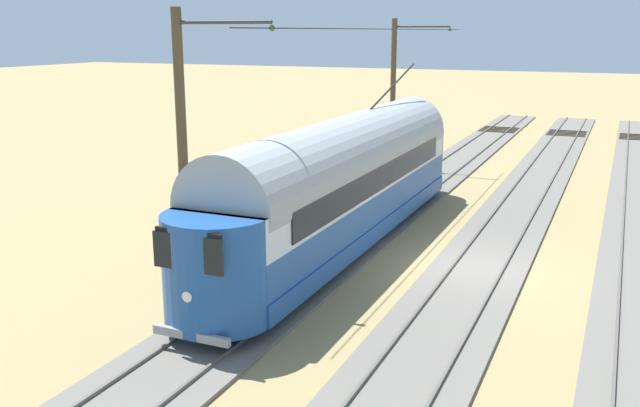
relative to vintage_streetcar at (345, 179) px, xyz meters
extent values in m
plane|color=#937F51|center=(-4.61, 0.73, -2.27)|extent=(220.00, 220.00, 0.00)
cube|color=#59544C|center=(-8.51, 0.73, -2.13)|extent=(0.07, 80.00, 0.08)
cube|color=#2D2316|center=(-9.23, -31.27, -2.16)|extent=(2.50, 0.24, 0.08)
cube|color=#2D2316|center=(-9.23, -30.62, -2.16)|extent=(2.50, 0.24, 0.08)
cube|color=#2D2316|center=(-9.23, -29.97, -2.16)|extent=(2.50, 0.24, 0.08)
cube|color=#2D2316|center=(-9.23, -29.32, -2.16)|extent=(2.50, 0.24, 0.08)
cube|color=#2D2316|center=(-9.23, -28.67, -2.16)|extent=(2.50, 0.24, 0.08)
cube|color=#666059|center=(-4.61, 0.73, -2.22)|extent=(2.80, 80.00, 0.10)
cube|color=#59544C|center=(-3.90, 0.73, -2.13)|extent=(0.07, 80.00, 0.08)
cube|color=#59544C|center=(-5.33, 0.73, -2.13)|extent=(0.07, 80.00, 0.08)
cube|color=#2D2316|center=(-4.61, -31.27, -2.16)|extent=(2.50, 0.24, 0.08)
cube|color=#2D2316|center=(-4.61, -30.62, -2.16)|extent=(2.50, 0.24, 0.08)
cube|color=#2D2316|center=(-4.61, -29.97, -2.16)|extent=(2.50, 0.24, 0.08)
cube|color=#2D2316|center=(-4.61, -29.32, -2.16)|extent=(2.50, 0.24, 0.08)
cube|color=#2D2316|center=(-4.61, -28.67, -2.16)|extent=(2.50, 0.24, 0.08)
cube|color=#666059|center=(0.00, 0.73, -2.22)|extent=(2.80, 80.00, 0.10)
cube|color=#59544C|center=(0.72, 0.73, -2.13)|extent=(0.07, 80.00, 0.08)
cube|color=#59544C|center=(-0.72, 0.73, -2.13)|extent=(0.07, 80.00, 0.08)
cube|color=#2D2316|center=(0.00, -31.27, -2.16)|extent=(2.50, 0.24, 0.08)
cube|color=#2D2316|center=(0.00, -30.62, -2.16)|extent=(2.50, 0.24, 0.08)
cube|color=#2D2316|center=(0.00, -29.97, -2.16)|extent=(2.50, 0.24, 0.08)
cube|color=#2D2316|center=(0.00, -29.32, -2.16)|extent=(2.50, 0.24, 0.08)
cube|color=#2D2316|center=(0.00, -28.67, -2.16)|extent=(2.50, 0.24, 0.08)
cube|color=#1E4C93|center=(0.00, -0.01, -1.56)|extent=(2.65, 15.81, 0.55)
cube|color=#1E4C93|center=(0.00, -0.01, -0.81)|extent=(2.55, 15.81, 0.95)
cube|color=silver|center=(0.00, -0.01, 0.19)|extent=(2.55, 15.81, 1.05)
cylinder|color=#999EA3|center=(0.00, -0.01, 0.71)|extent=(2.65, 15.50, 2.65)
cylinder|color=#1E4C93|center=(0.00, 7.85, -0.56)|extent=(2.55, 2.55, 2.55)
cylinder|color=#1E4C93|center=(0.00, -7.86, -0.56)|extent=(2.55, 2.55, 2.55)
cube|color=black|center=(0.00, 8.98, 0.45)|extent=(1.63, 0.08, 0.36)
cube|color=black|center=(0.00, 9.02, 0.14)|extent=(1.73, 0.06, 0.80)
cube|color=black|center=(1.30, -0.01, 0.19)|extent=(0.04, 13.28, 0.80)
cube|color=black|center=(-1.29, -0.01, 0.19)|extent=(0.04, 13.28, 0.80)
cylinder|color=silver|center=(0.00, 9.11, -0.81)|extent=(0.24, 0.06, 0.24)
cube|color=gray|center=(0.00, 9.05, -1.74)|extent=(1.94, 0.12, 0.20)
cylinder|color=black|center=(0.00, -4.97, 2.71)|extent=(0.07, 5.21, 1.41)
cylinder|color=black|center=(0.72, 5.05, -1.71)|extent=(0.10, 0.76, 0.76)
cylinder|color=black|center=(-0.72, 5.05, -1.71)|extent=(0.10, 0.76, 0.76)
cylinder|color=black|center=(0.72, -5.07, -1.71)|extent=(0.10, 0.76, 0.76)
cylinder|color=black|center=(-0.72, -5.07, -1.71)|extent=(0.10, 0.76, 0.76)
cylinder|color=#4C3D28|center=(2.82, -13.69, 1.53)|extent=(0.28, 0.28, 7.59)
cylinder|color=#2D2D2D|center=(1.41, -13.69, 4.92)|extent=(2.82, 0.10, 0.10)
sphere|color=#334733|center=(0.00, -13.69, 4.77)|extent=(0.16, 0.16, 0.16)
cylinder|color=#4C3D28|center=(2.82, 5.00, 1.53)|extent=(0.28, 0.28, 7.59)
cylinder|color=#2D2D2D|center=(1.41, 5.00, 4.92)|extent=(2.82, 0.10, 0.10)
sphere|color=#334733|center=(0.00, 5.00, 4.77)|extent=(0.16, 0.16, 0.16)
cylinder|color=black|center=(0.00, -4.34, 4.77)|extent=(0.03, 22.70, 0.03)
cylinder|color=black|center=(1.41, -13.69, 4.92)|extent=(2.82, 0.02, 0.02)
camera|label=1|loc=(-8.20, 20.77, 4.70)|focal=39.15mm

